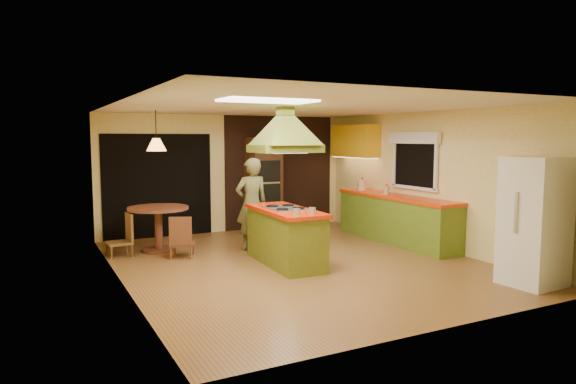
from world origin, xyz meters
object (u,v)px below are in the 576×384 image
man (252,204)px  refrigerator (535,221)px  canister_large (362,185)px  wall_oven (263,184)px  kitchen_island (285,236)px  dining_table (158,220)px

man → refrigerator: refrigerator is taller
canister_large → wall_oven: bearing=142.7°
kitchen_island → man: size_ratio=1.10×
kitchen_island → refrigerator: size_ratio=1.03×
canister_large → refrigerator: bearing=-91.8°
kitchen_island → wall_oven: bearing=74.8°
kitchen_island → man: man is taller
man → wall_oven: bearing=-119.8°
refrigerator → wall_oven: (-1.56, 5.51, 0.13)m
man → dining_table: size_ratio=1.55×
dining_table → canister_large: canister_large is taller
refrigerator → canister_large: 4.22m
refrigerator → canister_large: bearing=85.1°
man → refrigerator: 4.61m
kitchen_island → canister_large: (2.63, 1.62, 0.58)m
canister_large → man: bearing=-172.0°
man → canister_large: 2.72m
man → dining_table: man is taller
man → canister_large: size_ratio=7.21×
kitchen_island → refrigerator: (2.50, -2.59, 0.43)m
refrigerator → wall_oven: size_ratio=0.87×
refrigerator → dining_table: size_ratio=1.65×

